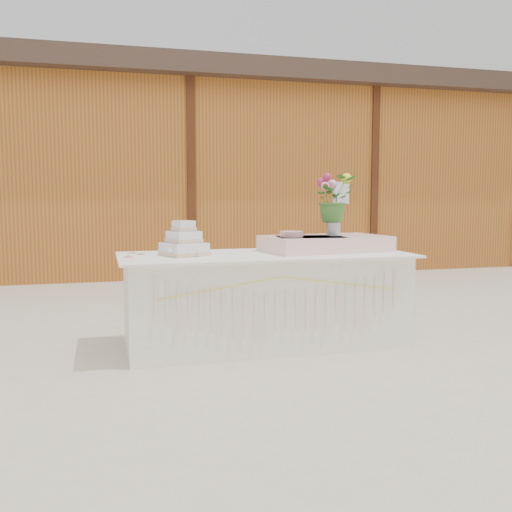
{
  "coord_description": "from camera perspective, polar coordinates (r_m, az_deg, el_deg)",
  "views": [
    {
      "loc": [
        -1.31,
        -4.52,
        1.24
      ],
      "look_at": [
        0.0,
        0.3,
        0.72
      ],
      "focal_mm": 40.0,
      "sensor_mm": 36.0,
      "label": 1
    }
  ],
  "objects": [
    {
      "name": "cake_table",
      "position": [
        4.78,
        0.96,
        -4.34
      ],
      "size": [
        2.4,
        1.0,
        0.77
      ],
      "color": "white",
      "rests_on": "ground"
    },
    {
      "name": "wedding_cake",
      "position": [
        4.61,
        -7.21,
        1.23
      ],
      "size": [
        0.41,
        0.41,
        0.28
      ],
      "rotation": [
        0.0,
        0.0,
        0.4
      ],
      "color": "white",
      "rests_on": "cake_table"
    },
    {
      "name": "ground",
      "position": [
        4.87,
        0.93,
        -8.82
      ],
      "size": [
        80.0,
        80.0,
        0.0
      ],
      "primitive_type": "plane",
      "color": "beige",
      "rests_on": "ground"
    },
    {
      "name": "bouquet",
      "position": [
        5.01,
        7.8,
        6.25
      ],
      "size": [
        0.39,
        0.34,
        0.41
      ],
      "primitive_type": "imported",
      "rotation": [
        0.0,
        0.0,
        0.06
      ],
      "color": "#3C702C",
      "rests_on": "flower_vase"
    },
    {
      "name": "loose_flowers",
      "position": [
        4.7,
        -11.91,
        0.18
      ],
      "size": [
        0.16,
        0.34,
        0.02
      ],
      "primitive_type": null,
      "rotation": [
        0.0,
        0.0,
        0.06
      ],
      "color": "#CA7B94",
      "rests_on": "cake_table"
    },
    {
      "name": "satin_runner",
      "position": [
        4.98,
        6.94,
        1.25
      ],
      "size": [
        1.12,
        0.74,
        0.13
      ],
      "primitive_type": "cube",
      "rotation": [
        0.0,
        0.0,
        0.13
      ],
      "color": "#FED1CC",
      "rests_on": "cake_table"
    },
    {
      "name": "pink_cake_stand",
      "position": [
        4.82,
        3.56,
        1.54
      ],
      "size": [
        0.25,
        0.25,
        0.18
      ],
      "color": "white",
      "rests_on": "cake_table"
    },
    {
      "name": "flower_vase",
      "position": [
        5.02,
        7.76,
        2.97
      ],
      "size": [
        0.12,
        0.12,
        0.17
      ],
      "primitive_type": "cylinder",
      "color": "silver",
      "rests_on": "satin_runner"
    },
    {
      "name": "barn",
      "position": [
        10.61,
        -8.22,
        8.26
      ],
      "size": [
        12.6,
        4.6,
        3.3
      ],
      "color": "#AE6124",
      "rests_on": "ground"
    }
  ]
}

